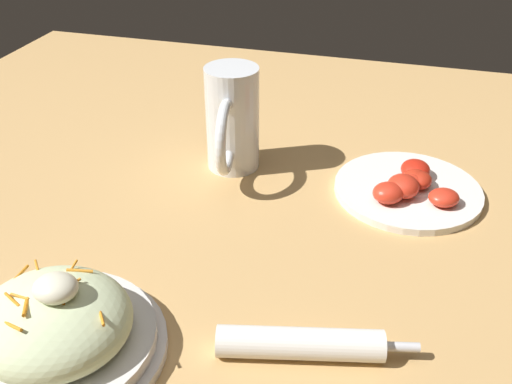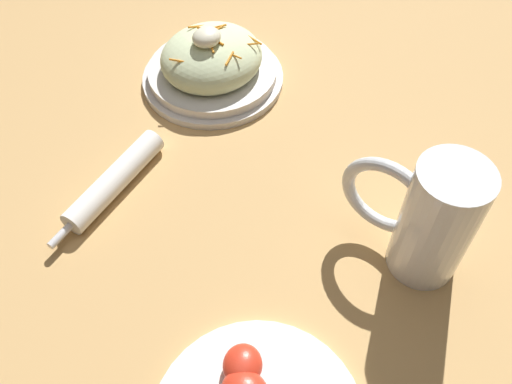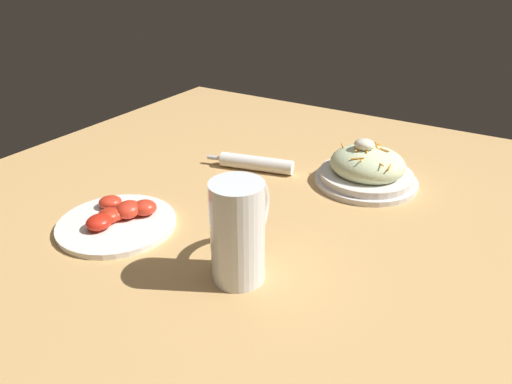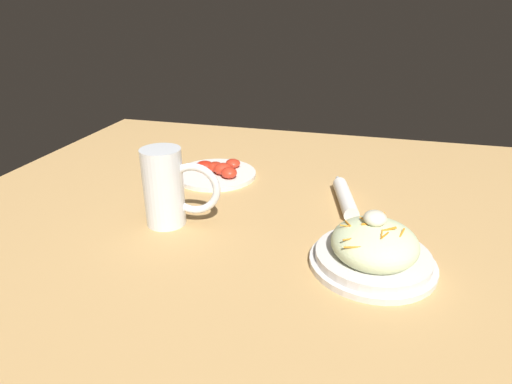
% 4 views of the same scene
% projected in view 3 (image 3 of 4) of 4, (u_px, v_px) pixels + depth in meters
% --- Properties ---
extents(ground_plane, '(1.43, 1.43, 0.00)m').
position_uv_depth(ground_plane, '(270.00, 223.00, 0.89)').
color(ground_plane, tan).
extents(salad_plate, '(0.22, 0.22, 0.10)m').
position_uv_depth(salad_plate, '(367.00, 169.00, 1.03)').
color(salad_plate, silver).
rests_on(salad_plate, ground_plane).
extents(beer_mug, '(0.08, 0.16, 0.16)m').
position_uv_depth(beer_mug, '(239.00, 235.00, 0.72)').
color(beer_mug, white).
rests_on(beer_mug, ground_plane).
extents(napkin_roll, '(0.21, 0.07, 0.03)m').
position_uv_depth(napkin_roll, '(256.00, 163.00, 1.10)').
color(napkin_roll, white).
rests_on(napkin_roll, ground_plane).
extents(tomato_plate, '(0.22, 0.22, 0.04)m').
position_uv_depth(tomato_plate, '(117.00, 219.00, 0.88)').
color(tomato_plate, white).
rests_on(tomato_plate, ground_plane).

